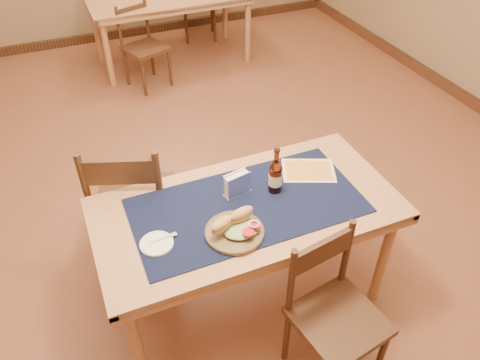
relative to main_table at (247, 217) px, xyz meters
name	(u,v)px	position (x,y,z in m)	size (l,w,h in m)	color
room	(191,30)	(0.00, 0.80, 0.73)	(6.04, 7.04, 2.84)	brown
main_table	(247,217)	(0.00, 0.00, 0.00)	(1.60, 0.80, 0.75)	tan
placemat	(247,205)	(0.00, 0.00, 0.09)	(1.20, 0.60, 0.01)	#0D1733
baseboard	(203,207)	(0.00, 0.80, -0.62)	(6.00, 7.00, 0.10)	#4E2C1B
back_table	(169,2)	(0.54, 3.37, 0.00)	(1.72, 0.86, 0.75)	tan
chair_main_far	(133,201)	(-0.52, 0.53, -0.15)	(0.59, 0.59, 1.00)	#4E2C1B
chair_main_near	(334,312)	(0.22, -0.58, -0.22)	(0.46, 0.46, 0.87)	#4E2C1B
chair_back_near	(143,45)	(0.12, 2.93, -0.24)	(0.49, 0.49, 0.83)	#4E2C1B
chair_back_far	(199,3)	(1.03, 3.84, -0.22)	(0.49, 0.49, 0.87)	#4E2C1B
sandwich_plate	(235,229)	(-0.13, -0.16, 0.12)	(0.29, 0.29, 0.11)	brown
side_plate	(157,243)	(-0.51, -0.09, 0.10)	(0.16, 0.16, 0.01)	white
fork	(166,237)	(-0.46, -0.07, 0.10)	(0.13, 0.03, 0.00)	#89D575
beer_bottle	(275,176)	(0.18, 0.05, 0.19)	(0.07, 0.07, 0.27)	#4C1B0D
napkin_holder	(237,184)	(-0.01, 0.11, 0.15)	(0.16, 0.08, 0.13)	white
menu_card	(308,170)	(0.44, 0.13, 0.09)	(0.36, 0.32, 0.01)	beige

